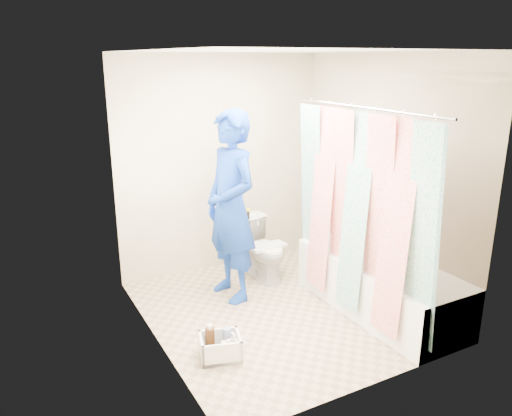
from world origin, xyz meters
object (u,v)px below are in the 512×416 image
cleaning_caddy (222,348)px  bathtub (379,284)px  plumber (231,207)px  toilet (262,248)px

cleaning_caddy → bathtub: bearing=16.5°
plumber → bathtub: bearing=43.1°
toilet → plumber: (-0.50, -0.26, 0.62)m
plumber → cleaning_caddy: 1.41m
plumber → cleaning_caddy: size_ratio=4.91×
plumber → cleaning_caddy: bearing=-36.5°
plumber → toilet: bearing=111.3°
bathtub → toilet: (-0.61, 1.21, 0.06)m
bathtub → cleaning_caddy: bearing=-179.3°
toilet → bathtub: bearing=-68.1°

